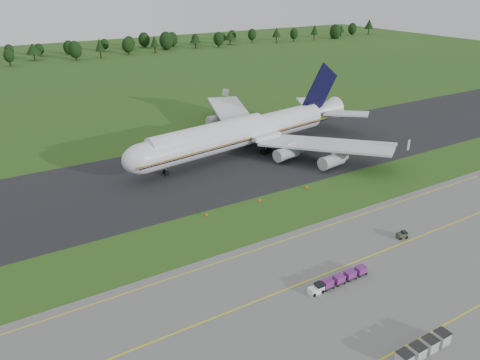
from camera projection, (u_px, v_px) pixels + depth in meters
ground at (247, 221)px, 93.06m from camera, size 600.00×600.00×0.00m
apron at (373, 319)px, 66.43m from camera, size 300.00×52.00×0.06m
taxiway at (187, 174)px, 114.97m from camera, size 300.00×40.00×0.08m
apron_markings at (340, 293)px, 71.91m from camera, size 300.00×30.20×0.01m
tree_line at (41, 50)px, 263.35m from camera, size 523.17×21.49×12.00m
aircraft at (242, 132)px, 126.32m from camera, size 75.36×72.40×21.08m
baggage_train at (337, 280)px, 73.71m from camera, size 11.51×1.47×1.42m
utility_cart at (402, 236)px, 86.74m from camera, size 2.09×1.53×1.04m
uld_row at (424, 348)px, 60.11m from camera, size 8.98×1.78×1.76m
edge_markers at (260, 200)px, 100.92m from camera, size 26.36×0.30×0.60m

